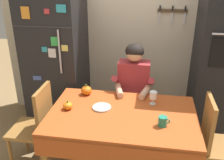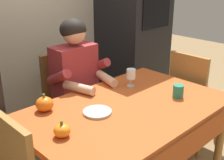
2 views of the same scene
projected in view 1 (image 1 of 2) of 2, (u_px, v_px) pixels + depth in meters
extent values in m
cube|color=beige|center=(138.00, 27.00, 3.33)|extent=(3.70, 0.10, 2.60)
cube|color=#4C3823|center=(172.00, 11.00, 3.12)|extent=(0.36, 0.02, 0.04)
cube|color=silver|center=(159.00, 17.00, 3.17)|extent=(0.02, 0.01, 0.12)
cube|color=black|center=(160.00, 8.00, 3.12)|extent=(0.02, 0.01, 0.06)
cube|color=silver|center=(172.00, 18.00, 3.15)|extent=(0.02, 0.01, 0.14)
cube|color=black|center=(173.00, 8.00, 3.10)|extent=(0.02, 0.01, 0.06)
cube|color=silver|center=(184.00, 19.00, 3.13)|extent=(0.02, 0.01, 0.14)
cube|color=black|center=(185.00, 8.00, 3.08)|extent=(0.02, 0.01, 0.06)
cube|color=black|center=(57.00, 62.00, 3.28)|extent=(0.68, 0.68, 1.80)
cylinder|color=silver|center=(60.00, 52.00, 2.83)|extent=(0.02, 0.02, 0.50)
cube|color=#333335|center=(42.00, 27.00, 2.76)|extent=(0.67, 0.01, 0.01)
cube|color=teal|center=(61.00, 9.00, 2.65)|extent=(0.11, 0.02, 0.08)
cube|color=#E5D666|center=(65.00, 48.00, 2.82)|extent=(0.07, 0.01, 0.07)
cube|color=green|center=(55.00, 41.00, 2.80)|extent=(0.09, 0.02, 0.10)
cube|color=silver|center=(52.00, 53.00, 2.87)|extent=(0.09, 0.01, 0.10)
cube|color=#B73338|center=(47.00, 11.00, 2.68)|extent=(0.06, 0.01, 0.05)
cube|color=#4C66B7|center=(37.00, 78.00, 3.03)|extent=(0.10, 0.02, 0.05)
cube|color=orange|center=(25.00, 13.00, 2.73)|extent=(0.10, 0.02, 0.13)
cube|color=teal|center=(44.00, 49.00, 2.86)|extent=(0.06, 0.01, 0.06)
cube|color=black|center=(222.00, 58.00, 2.97)|extent=(0.60, 0.60, 2.10)
cylinder|color=#9E6B33|center=(72.00, 120.00, 3.04)|extent=(0.06, 0.06, 0.70)
cylinder|color=#9E6B33|center=(183.00, 130.00, 2.85)|extent=(0.06, 0.06, 0.70)
cube|color=#B24C1E|center=(122.00, 115.00, 2.44)|extent=(1.40, 0.90, 0.04)
cube|color=#B24C1E|center=(115.00, 154.00, 2.08)|extent=(1.40, 0.01, 0.20)
cube|color=brown|center=(133.00, 106.00, 3.17)|extent=(0.40, 0.40, 0.04)
cube|color=brown|center=(135.00, 81.00, 3.23)|extent=(0.36, 0.04, 0.48)
cylinder|color=brown|center=(117.00, 128.00, 3.14)|extent=(0.04, 0.04, 0.41)
cylinder|color=brown|center=(121.00, 114.00, 3.44)|extent=(0.04, 0.04, 0.41)
cylinder|color=brown|center=(145.00, 131.00, 3.09)|extent=(0.04, 0.04, 0.41)
cylinder|color=brown|center=(146.00, 116.00, 3.40)|extent=(0.04, 0.04, 0.41)
cube|color=#38384C|center=(121.00, 151.00, 3.01)|extent=(0.10, 0.22, 0.08)
cube|color=#38384C|center=(138.00, 152.00, 2.98)|extent=(0.10, 0.22, 0.08)
cylinder|color=#38384C|center=(121.00, 134.00, 2.98)|extent=(0.09, 0.09, 0.38)
cylinder|color=#38384C|center=(139.00, 136.00, 2.95)|extent=(0.09, 0.09, 0.38)
cube|color=#38384C|center=(124.00, 107.00, 3.02)|extent=(0.12, 0.40, 0.11)
cube|color=#38384C|center=(140.00, 108.00, 2.99)|extent=(0.12, 0.40, 0.11)
cube|color=#9E2D33|center=(134.00, 81.00, 2.99)|extent=(0.36, 0.20, 0.48)
cylinder|color=#9E2D33|center=(116.00, 79.00, 2.94)|extent=(0.07, 0.26, 0.18)
cylinder|color=#9E2D33|center=(151.00, 82.00, 2.88)|extent=(0.07, 0.26, 0.18)
cylinder|color=#D8A884|center=(119.00, 90.00, 2.80)|extent=(0.13, 0.27, 0.07)
cylinder|color=#D8A884|center=(145.00, 92.00, 2.76)|extent=(0.13, 0.27, 0.07)
sphere|color=#D8A884|center=(135.00, 53.00, 2.83)|extent=(0.19, 0.19, 0.19)
ellipsoid|color=black|center=(135.00, 51.00, 2.83)|extent=(0.21, 0.21, 0.17)
cube|color=#9E6B33|center=(224.00, 148.00, 2.45)|extent=(0.40, 0.40, 0.04)
cube|color=#9E6B33|center=(208.00, 123.00, 2.37)|extent=(0.04, 0.36, 0.48)
cylinder|color=#9E6B33|center=(199.00, 153.00, 2.72)|extent=(0.04, 0.04, 0.41)
cube|color=#9E6B33|center=(30.00, 129.00, 2.73)|extent=(0.40, 0.40, 0.04)
cube|color=#9E6B33|center=(44.00, 110.00, 2.60)|extent=(0.04, 0.36, 0.48)
cylinder|color=#9E6B33|center=(26.00, 136.00, 3.00)|extent=(0.04, 0.04, 0.41)
cylinder|color=#9E6B33|center=(54.00, 138.00, 2.95)|extent=(0.04, 0.04, 0.41)
cylinder|color=#9E6B33|center=(11.00, 155.00, 2.69)|extent=(0.04, 0.04, 0.41)
cylinder|color=#9E6B33|center=(41.00, 158.00, 2.64)|extent=(0.04, 0.04, 0.41)
cylinder|color=#237F66|center=(162.00, 121.00, 2.23)|extent=(0.08, 0.08, 0.09)
torus|color=#237F66|center=(167.00, 121.00, 2.22)|extent=(0.05, 0.01, 0.05)
cylinder|color=white|center=(153.00, 104.00, 2.60)|extent=(0.06, 0.06, 0.01)
cylinder|color=white|center=(153.00, 101.00, 2.58)|extent=(0.01, 0.01, 0.06)
cylinder|color=white|center=(153.00, 95.00, 2.56)|extent=(0.07, 0.07, 0.08)
ellipsoid|color=orange|center=(86.00, 90.00, 2.78)|extent=(0.12, 0.12, 0.10)
cylinder|color=#4C6023|center=(86.00, 86.00, 2.75)|extent=(0.02, 0.02, 0.02)
ellipsoid|color=orange|center=(68.00, 106.00, 2.49)|extent=(0.09, 0.09, 0.07)
cylinder|color=#4C6023|center=(67.00, 101.00, 2.47)|extent=(0.02, 0.02, 0.02)
cylinder|color=#B7B2A8|center=(102.00, 107.00, 2.52)|extent=(0.19, 0.19, 0.02)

